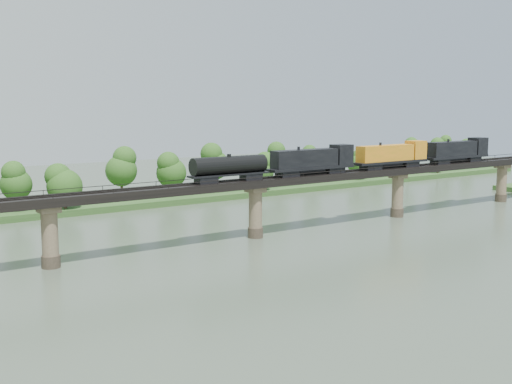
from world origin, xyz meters
TOP-DOWN VIEW (x-y plane):
  - ground at (0.00, 0.00)m, footprint 400.00×400.00m
  - far_bank at (0.00, 85.00)m, footprint 300.00×24.00m
  - bridge at (0.00, 30.00)m, footprint 236.00×30.00m
  - bridge_superstructure at (0.00, 30.00)m, footprint 220.00×4.90m
  - far_treeline at (-8.21, 80.52)m, footprint 289.06×17.54m
  - freight_train at (29.74, 30.00)m, footprint 85.61×3.34m

SIDE VIEW (x-z plane):
  - ground at x=0.00m, z-range 0.00..0.00m
  - far_bank at x=0.00m, z-range 0.00..1.60m
  - bridge at x=0.00m, z-range -0.29..11.21m
  - far_treeline at x=-8.21m, z-range 2.03..15.63m
  - bridge_superstructure at x=0.00m, z-range 11.42..12.17m
  - freight_train at x=29.74m, z-range 11.37..17.26m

